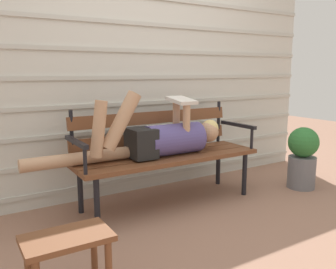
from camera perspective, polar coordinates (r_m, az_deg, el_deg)
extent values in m
plane|color=#936B56|center=(3.06, 1.65, -11.91)|extent=(12.00, 12.00, 0.00)
cube|color=beige|center=(3.41, -4.44, 9.20)|extent=(4.17, 0.06, 2.19)
cube|color=#B7B7AD|center=(3.53, -3.96, -6.79)|extent=(4.17, 0.02, 0.04)
cube|color=#B7B7AD|center=(3.47, -4.01, -2.95)|extent=(4.17, 0.02, 0.04)
cube|color=#B7B7AD|center=(3.42, -4.06, 1.02)|extent=(4.17, 0.02, 0.04)
cube|color=#B7B7AD|center=(3.39, -4.11, 5.08)|extent=(4.17, 0.02, 0.04)
cube|color=#B7B7AD|center=(3.38, -4.16, 9.19)|extent=(4.17, 0.02, 0.04)
cube|color=#B7B7AD|center=(3.38, -4.22, 13.31)|extent=(4.17, 0.02, 0.04)
cube|color=#B7B7AD|center=(3.40, -4.27, 17.40)|extent=(4.17, 0.02, 0.04)
cube|color=brown|center=(2.93, 1.69, -4.30)|extent=(1.65, 0.15, 0.04)
cube|color=brown|center=(3.06, 0.00, -3.65)|extent=(1.65, 0.15, 0.04)
cube|color=brown|center=(3.20, -1.55, -3.05)|extent=(1.65, 0.15, 0.04)
cube|color=brown|center=(3.24, -2.26, -0.53)|extent=(1.58, 0.05, 0.11)
cube|color=brown|center=(3.21, -2.29, 2.75)|extent=(1.58, 0.05, 0.11)
cylinder|color=black|center=(2.94, -15.26, -0.16)|extent=(0.03, 0.03, 0.41)
cylinder|color=black|center=(3.65, 8.14, 2.08)|extent=(0.03, 0.03, 0.41)
cylinder|color=black|center=(2.66, -11.39, -10.95)|extent=(0.04, 0.04, 0.40)
cylinder|color=black|center=(3.41, 12.23, -6.26)|extent=(0.04, 0.04, 0.40)
cylinder|color=black|center=(3.01, -13.97, -8.57)|extent=(0.04, 0.04, 0.40)
cylinder|color=black|center=(3.68, 8.09, -4.89)|extent=(0.04, 0.04, 0.40)
cube|color=black|center=(2.70, -14.62, -1.16)|extent=(0.04, 0.47, 0.03)
cylinder|color=black|center=(2.54, -13.23, -4.11)|extent=(0.03, 0.03, 0.20)
cube|color=black|center=(3.50, 11.21, 1.54)|extent=(0.04, 0.47, 0.03)
cylinder|color=black|center=(3.38, 13.35, -0.57)|extent=(0.03, 0.03, 0.20)
cylinder|color=#514784|center=(3.06, 0.94, -0.75)|extent=(0.51, 0.27, 0.27)
cube|color=black|center=(2.91, -4.33, -1.37)|extent=(0.20, 0.25, 0.24)
sphere|color=tan|center=(3.27, 6.51, 0.43)|extent=(0.19, 0.19, 0.19)
sphere|color=#E0C67A|center=(3.28, 6.80, 1.03)|extent=(0.16, 0.16, 0.16)
cylinder|color=tan|center=(2.73, -7.52, 2.18)|extent=(0.33, 0.11, 0.46)
cylinder|color=tan|center=(2.67, -11.13, 0.87)|extent=(0.15, 0.09, 0.43)
cylinder|color=tan|center=(2.79, -14.20, -3.80)|extent=(0.86, 0.10, 0.10)
cylinder|color=tan|center=(3.01, 3.00, 2.12)|extent=(0.06, 0.06, 0.32)
cylinder|color=tan|center=(3.14, 1.35, 2.47)|extent=(0.06, 0.06, 0.32)
cube|color=silver|center=(3.06, 2.18, 5.53)|extent=(0.19, 0.26, 0.06)
cube|color=brown|center=(1.89, -16.01, -15.77)|extent=(0.43, 0.26, 0.03)
cylinder|color=brown|center=(2.10, -11.83, -18.14)|extent=(0.04, 0.04, 0.32)
cylinder|color=slate|center=(3.78, 20.72, -5.71)|extent=(0.27, 0.27, 0.32)
sphere|color=#2D7033|center=(3.71, 21.02, -1.17)|extent=(0.30, 0.30, 0.30)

